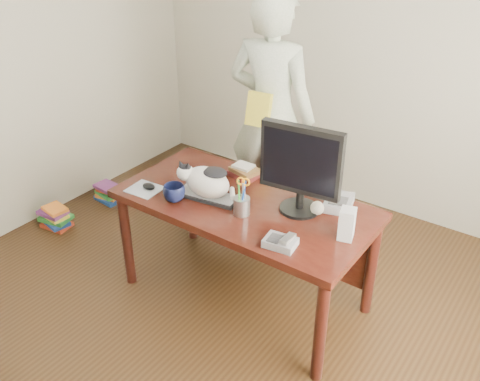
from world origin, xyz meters
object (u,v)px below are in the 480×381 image
(book_stack, at_px, (245,171))
(person, at_px, (271,116))
(cat, at_px, (205,180))
(coffee_mug, at_px, (174,193))
(keyboard, at_px, (208,196))
(calculator, at_px, (339,203))
(monitor, at_px, (301,165))
(baseball, at_px, (317,208))
(desk, at_px, (252,216))
(phone, at_px, (281,242))
(pen_cup, at_px, (242,204))
(book_pile_a, at_px, (55,217))
(book_pile_b, at_px, (109,193))
(speaker, at_px, (347,224))
(mouse, at_px, (149,186))

(book_stack, bearing_deg, person, 114.64)
(cat, height_order, coffee_mug, cat)
(cat, distance_m, coffee_mug, 0.21)
(person, bearing_deg, book_stack, 99.59)
(keyboard, distance_m, calculator, 0.81)
(monitor, bearing_deg, calculator, 40.62)
(cat, bearing_deg, baseball, 10.02)
(desk, relative_size, monitor, 2.90)
(phone, height_order, book_stack, phone)
(pen_cup, relative_size, book_stack, 1.12)
(keyboard, distance_m, baseball, 0.69)
(keyboard, bearing_deg, pen_cup, -15.77)
(coffee_mug, relative_size, book_pile_a, 0.50)
(coffee_mug, distance_m, book_pile_a, 1.56)
(keyboard, distance_m, cat, 0.11)
(coffee_mug, height_order, baseball, coffee_mug)
(pen_cup, relative_size, book_pile_b, 0.96)
(book_pile_a, bearing_deg, book_pile_b, 86.87)
(coffee_mug, height_order, calculator, coffee_mug)
(baseball, bearing_deg, calculator, 65.01)
(cat, bearing_deg, keyboard, 8.36)
(keyboard, bearing_deg, phone, -24.23)
(coffee_mug, relative_size, baseball, 1.64)
(desk, distance_m, speaker, 0.73)
(desk, height_order, mouse, mouse)
(calculator, height_order, book_pile_b, calculator)
(speaker, bearing_deg, book_pile_a, 169.45)
(cat, relative_size, book_pile_b, 1.54)
(desk, relative_size, person, 0.85)
(monitor, relative_size, book_pile_b, 2.14)
(monitor, height_order, mouse, monitor)
(book_pile_a, bearing_deg, coffee_mug, -1.78)
(cat, xyz_separation_m, book_pile_a, (-1.52, -0.10, -0.78))
(cat, xyz_separation_m, book_pile_b, (-1.49, 0.45, -0.80))
(desk, bearing_deg, book_pile_a, -170.97)
(pen_cup, height_order, book_stack, pen_cup)
(desk, distance_m, book_pile_a, 1.85)
(coffee_mug, relative_size, speaker, 0.74)
(monitor, bearing_deg, phone, -80.99)
(coffee_mug, distance_m, phone, 0.79)
(coffee_mug, bearing_deg, calculator, 31.00)
(monitor, distance_m, calculator, 0.38)
(book_stack, bearing_deg, pen_cup, -48.92)
(speaker, distance_m, book_pile_a, 2.55)
(monitor, height_order, person, person)
(cat, xyz_separation_m, monitor, (0.56, 0.18, 0.19))
(phone, distance_m, book_pile_a, 2.29)
(speaker, height_order, calculator, speaker)
(phone, bearing_deg, calculator, 74.39)
(pen_cup, xyz_separation_m, book_stack, (-0.26, 0.40, -0.04))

